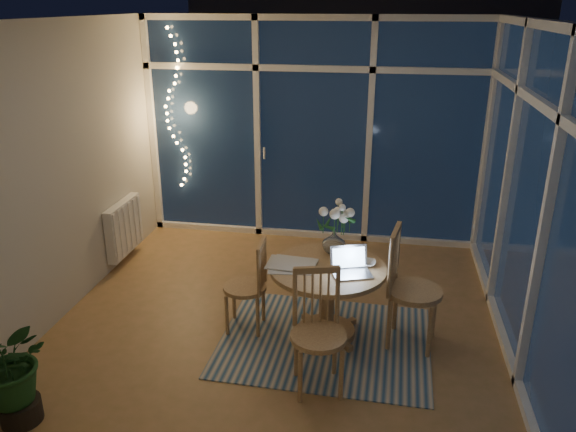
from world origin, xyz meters
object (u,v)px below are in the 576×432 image
object	(u,v)px
dining_table	(327,302)
laptop	(352,262)
flower_vase	(334,242)
chair_front	(319,334)
chair_right	(415,289)
potted_plant	(13,375)
chair_left	(245,285)

from	to	relation	value
dining_table	laptop	bearing A→B (deg)	-29.23
laptop	flower_vase	size ratio (longest dim) A/B	1.46
chair_front	laptop	bearing A→B (deg)	57.84
dining_table	chair_right	world-z (taller)	chair_right
dining_table	laptop	distance (m)	0.50
chair_front	potted_plant	size ratio (longest dim) A/B	1.24
dining_table	chair_left	distance (m)	0.72
dining_table	chair_right	distance (m)	0.74
flower_vase	chair_right	bearing A→B (deg)	-21.56
chair_front	laptop	world-z (taller)	chair_front
chair_left	potted_plant	bearing A→B (deg)	-43.21
chair_right	chair_front	bearing A→B (deg)	145.22
chair_right	laptop	bearing A→B (deg)	112.87
chair_right	laptop	distance (m)	0.59
dining_table	chair_right	xyz separation A→B (m)	(0.72, 0.01, 0.19)
chair_front	potted_plant	distance (m)	2.10
chair_front	chair_left	bearing A→B (deg)	121.16
laptop	potted_plant	size ratio (longest dim) A/B	0.40
chair_right	flower_vase	distance (m)	0.79
chair_left	chair_front	xyz separation A→B (m)	(0.73, -0.71, 0.04)
chair_left	chair_right	distance (m)	1.44
chair_front	potted_plant	xyz separation A→B (m)	(-1.98, -0.71, -0.09)
dining_table	chair_left	size ratio (longest dim) A/B	1.14
flower_vase	laptop	bearing A→B (deg)	-64.84
potted_plant	chair_front	bearing A→B (deg)	19.72
chair_left	potted_plant	world-z (taller)	chair_left
dining_table	flower_vase	world-z (taller)	flower_vase
dining_table	potted_plant	bearing A→B (deg)	-143.99
potted_plant	flower_vase	bearing A→B (deg)	40.86
chair_right	potted_plant	xyz separation A→B (m)	(-2.68, -1.43, -0.14)
dining_table	chair_right	bearing A→B (deg)	0.74
laptop	potted_plant	world-z (taller)	laptop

